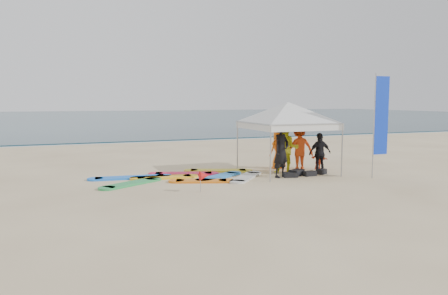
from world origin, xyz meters
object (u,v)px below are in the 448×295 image
feather_flag (381,117)px  marker_pennant (204,176)px  surfboard_spread (186,177)px  canopy_tent (288,102)px  person_black_b (320,153)px  person_orange_b (279,149)px  person_yellow (286,149)px  person_black_a (281,151)px  person_seated (318,159)px  person_orange_a (299,148)px

feather_flag → marker_pennant: (-6.65, -0.04, -1.71)m
surfboard_spread → canopy_tent: bearing=-4.9°
person_black_b → person_orange_b: 1.89m
person_yellow → marker_pennant: size_ratio=2.99×
canopy_tent → marker_pennant: bearing=-151.9°
person_orange_b → canopy_tent: bearing=67.3°
person_black_b → canopy_tent: size_ratio=0.38×
person_yellow → person_black_a: bearing=-101.2°
surfboard_spread → feather_flag: bearing=-20.9°
person_black_b → marker_pennant: 5.41m
person_black_b → person_seated: size_ratio=1.88×
canopy_tent → feather_flag: feather_flag is taller
person_black_b → feather_flag: size_ratio=0.42×
person_seated → canopy_tent: size_ratio=0.20×
person_orange_b → feather_flag: feather_flag is taller
person_orange_b → surfboard_spread: bearing=-1.2°
person_seated → person_black_a: bearing=93.3°
person_orange_b → person_orange_a: bearing=95.9°
person_black_a → canopy_tent: bearing=26.3°
marker_pennant → person_orange_b: bearing=37.2°
person_yellow → feather_flag: bearing=-6.5°
person_orange_b → canopy_tent: canopy_tent is taller
person_black_b → person_seated: 1.06m
person_orange_b → canopy_tent: 2.20m
feather_flag → surfboard_spread: feather_flag is taller
person_seated → canopy_tent: canopy_tent is taller
person_black_a → canopy_tent: canopy_tent is taller
person_seated → canopy_tent: 2.79m
person_orange_b → marker_pennant: person_orange_b is taller
person_black_a → person_orange_b: bearing=41.4°
person_yellow → feather_flag: feather_flag is taller
person_orange_b → canopy_tent: size_ratio=0.39×
person_orange_a → marker_pennant: person_orange_a is taller
person_yellow → marker_pennant: 4.49m
person_orange_b → feather_flag: (2.34, -3.22, 1.40)m
person_black_a → surfboard_spread: (-3.25, 1.13, -0.94)m
person_black_b → canopy_tent: bearing=-27.0°
person_black_a → person_yellow: bearing=25.6°
person_seated → person_orange_b: bearing=37.2°
person_orange_b → person_seated: (1.36, -0.83, -0.39)m
person_orange_b → person_seated: 1.64m
person_black_a → surfboard_spread: person_black_a is taller
person_black_a → person_orange_b: person_black_a is taller
person_seated → marker_pennant: 6.17m
person_black_a → person_orange_a: size_ratio=1.03×
person_yellow → person_seated: person_yellow is taller
person_yellow → canopy_tent: 1.76m
marker_pennant → canopy_tent: bearing=28.1°
feather_flag → marker_pennant: feather_flag is taller
person_black_a → person_yellow: (0.58, 0.65, -0.03)m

